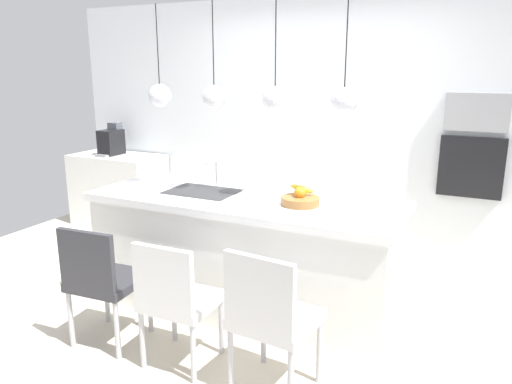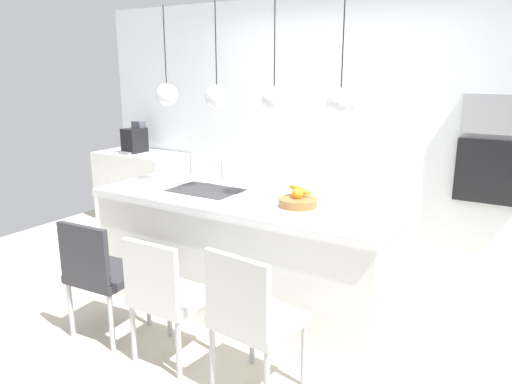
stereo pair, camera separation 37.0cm
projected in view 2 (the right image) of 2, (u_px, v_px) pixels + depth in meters
floor at (246, 306)px, 4.00m from camera, size 6.60×6.60×0.00m
back_wall at (332, 127)px, 5.03m from camera, size 6.00×0.10×2.60m
kitchen_island at (245, 252)px, 3.88m from camera, size 2.42×0.90×0.93m
sink_basin at (206, 191)px, 3.96m from camera, size 0.56×0.40×0.02m
faucet at (221, 168)px, 4.10m from camera, size 0.02×0.17×0.22m
fruit_bowl at (298, 200)px, 3.50m from camera, size 0.28×0.28×0.15m
side_counter at (141, 187)px, 6.17m from camera, size 1.10×0.60×0.87m
coffee_machine at (135, 139)px, 6.06m from camera, size 0.20×0.35×0.38m
microwave at (496, 114)px, 4.14m from camera, size 0.54×0.08×0.34m
oven at (489, 172)px, 4.27m from camera, size 0.56×0.08×0.56m
chair_near at (101, 271)px, 3.44m from camera, size 0.48×0.47×0.88m
chair_middle at (165, 293)px, 3.14m from camera, size 0.45×0.43×0.87m
chair_far at (252, 315)px, 2.79m from camera, size 0.50×0.48×0.92m
pendant_light_left at (167, 95)px, 3.96m from camera, size 0.18×0.18×0.78m
pendant_light_center_left at (217, 97)px, 3.71m from camera, size 0.18×0.18×0.78m
pendant_light_center_right at (274, 99)px, 3.45m from camera, size 0.18×0.18×0.78m
pendant_light_right at (341, 101)px, 3.20m from camera, size 0.18×0.18×0.78m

